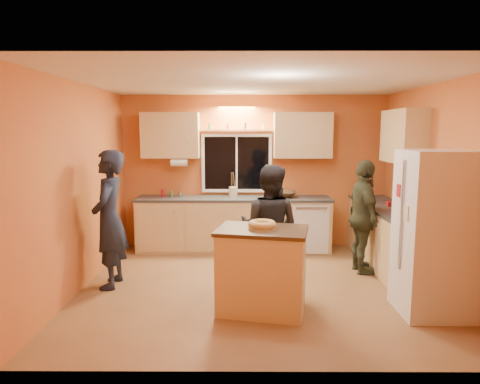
{
  "coord_description": "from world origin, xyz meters",
  "views": [
    {
      "loc": [
        -0.21,
        -5.34,
        2.01
      ],
      "look_at": [
        -0.24,
        0.4,
        1.18
      ],
      "focal_mm": 32.0,
      "sensor_mm": 36.0,
      "label": 1
    }
  ],
  "objects_px": {
    "island": "(262,269)",
    "person_left": "(109,219)",
    "person_right": "(363,217)",
    "refrigerator": "(435,233)",
    "person_center": "(269,228)"
  },
  "relations": [
    {
      "from": "person_left",
      "to": "island",
      "type": "bearing_deg",
      "value": 66.23
    },
    {
      "from": "refrigerator",
      "to": "person_left",
      "type": "distance_m",
      "value": 3.87
    },
    {
      "from": "refrigerator",
      "to": "person_right",
      "type": "xyz_separation_m",
      "value": [
        -0.39,
        1.36,
        -0.1
      ]
    },
    {
      "from": "island",
      "to": "person_left",
      "type": "distance_m",
      "value": 2.1
    },
    {
      "from": "island",
      "to": "person_left",
      "type": "xyz_separation_m",
      "value": [
        -1.91,
        0.76,
        0.41
      ]
    },
    {
      "from": "refrigerator",
      "to": "person_right",
      "type": "bearing_deg",
      "value": 106.01
    },
    {
      "from": "refrigerator",
      "to": "person_left",
      "type": "xyz_separation_m",
      "value": [
        -3.79,
        0.8,
        -0.02
      ]
    },
    {
      "from": "refrigerator",
      "to": "person_left",
      "type": "bearing_deg",
      "value": 168.12
    },
    {
      "from": "island",
      "to": "person_left",
      "type": "relative_size",
      "value": 0.61
    },
    {
      "from": "person_center",
      "to": "person_right",
      "type": "xyz_separation_m",
      "value": [
        1.37,
        0.65,
        0.01
      ]
    },
    {
      "from": "island",
      "to": "person_center",
      "type": "xyz_separation_m",
      "value": [
        0.12,
        0.68,
        0.32
      ]
    },
    {
      "from": "person_right",
      "to": "person_left",
      "type": "bearing_deg",
      "value": 96.6
    },
    {
      "from": "person_center",
      "to": "person_right",
      "type": "relative_size",
      "value": 0.99
    },
    {
      "from": "refrigerator",
      "to": "island",
      "type": "height_order",
      "value": "refrigerator"
    },
    {
      "from": "refrigerator",
      "to": "island",
      "type": "distance_m",
      "value": 1.92
    }
  ]
}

